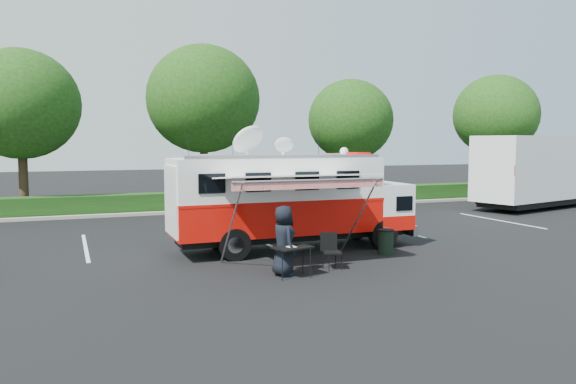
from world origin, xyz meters
The scene contains 10 objects.
ground_plane centered at (0.00, 0.00, 0.00)m, with size 120.00×120.00×0.00m, color black.
back_border centered at (1.14, 12.90, 5.00)m, with size 60.00×6.14×8.87m.
stall_lines centered at (-0.50, 3.00, 0.00)m, with size 24.12×5.50×0.01m.
command_truck centered at (-0.07, 0.00, 1.69)m, with size 8.24×2.27×3.96m.
awning centered at (-0.81, -2.36, 2.54)m, with size 4.50×2.35×2.72m.
person centered at (-1.65, -3.33, 0.00)m, with size 0.93×0.60×1.90m, color black.
folding_table centered at (-1.48, -3.60, 0.78)m, with size 1.12×0.92×0.83m.
folding_chair centered at (-0.10, -3.05, 0.61)m, with size 0.61×0.65×1.03m.
trash_bin centered at (2.47, -1.82, 0.40)m, with size 0.53×0.53×0.80m.
semi_trailer centered at (19.01, 6.75, 2.08)m, with size 13.04×5.74×3.94m.
Camera 1 is at (-7.02, -17.25, 3.57)m, focal length 35.00 mm.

